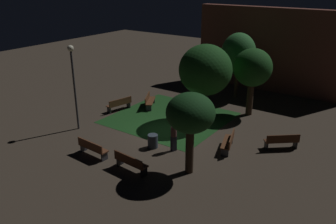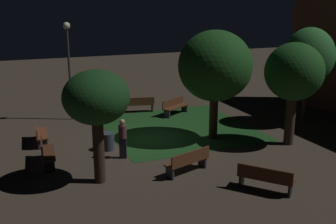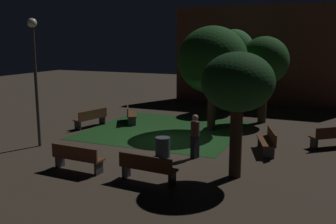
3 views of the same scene
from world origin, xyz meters
name	(u,v)px [view 3 (image 3 of 3)]	position (x,y,z in m)	size (l,w,h in m)	color
ground_plane	(168,142)	(0.00, 0.00, 0.00)	(60.00, 60.00, 0.00)	#3D3328
grass_lawn	(165,130)	(-0.99, 1.95, 0.01)	(6.96, 6.83, 0.01)	#194219
bench_front_right	(77,157)	(-1.28, -4.55, 0.48)	(1.82, 0.57, 0.88)	brown
bench_lawn_edge	(147,167)	(1.27, -4.55, 0.48)	(1.83, 0.60, 0.88)	#422314
bench_front_left	(333,136)	(6.36, 1.79, 0.48)	(1.69, 1.53, 0.88)	#422314
bench_path_side	(268,140)	(4.10, 0.09, 0.48)	(1.00, 1.86, 0.88)	#512D19
bench_corner	(130,113)	(-3.33, 2.78, 0.48)	(1.29, 1.81, 0.88)	#512D19
bench_back_row	(91,118)	(-4.57, 1.05, 0.48)	(0.87, 1.86, 0.88)	brown
tree_right_canopy	(213,60)	(1.03, 2.79, 3.31)	(3.24, 3.24, 4.88)	#2D2116
tree_lawn_side	(238,84)	(3.57, -3.01, 2.93)	(2.21, 2.21, 3.90)	#2D2116
tree_near_wall	(264,62)	(2.95, 5.49, 3.14)	(2.46, 2.46, 4.42)	#38281C
tree_tall_center	(234,56)	(0.72, 8.20, 3.32)	(2.53, 2.53, 4.86)	#38281C
lamp_post_path_center	(35,62)	(-4.54, -2.63, 3.39)	(0.36, 0.36, 5.06)	#333338
trash_bin	(163,147)	(0.64, -2.00, 0.37)	(0.55, 0.55, 0.73)	#2D3842
pedestrian	(195,135)	(1.77, -1.67, 0.85)	(0.32, 0.33, 1.61)	black
building_wall_backdrop	(263,56)	(1.88, 11.48, 3.22)	(11.97, 0.80, 6.44)	brown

